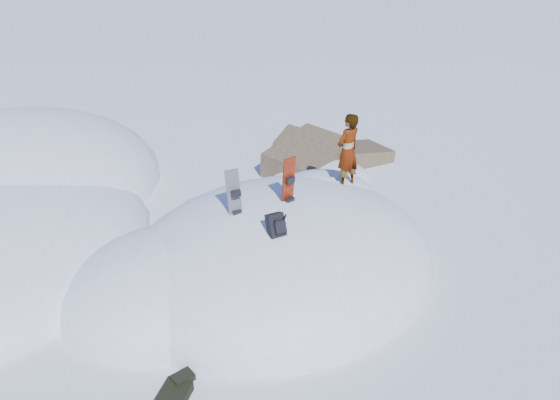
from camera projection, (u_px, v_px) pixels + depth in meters
ground at (279, 266)px, 11.60m from camera, size 120.00×120.00×0.00m
snow_mound at (266, 264)px, 11.68m from camera, size 8.00×6.00×3.00m
rock_outcrop at (318, 172)px, 15.69m from camera, size 4.68×4.41×1.68m
snowboard_red at (288, 192)px, 10.99m from camera, size 0.30×0.21×1.58m
snowboard_dark at (235, 205)px, 10.65m from camera, size 0.33×0.35×1.44m
backpack at (276, 225)px, 9.99m from camera, size 0.37×0.44×0.51m
gear_pile at (174, 394)px, 8.43m from camera, size 0.84×0.72×0.22m
person at (348, 151)px, 12.13m from camera, size 0.67×0.48×1.75m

